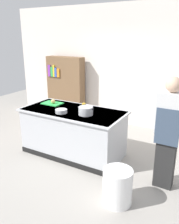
% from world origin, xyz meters
% --- Properties ---
extents(ground_plane, '(10.00, 10.00, 0.00)m').
position_xyz_m(ground_plane, '(0.00, 0.00, 0.00)').
color(ground_plane, '#9E9991').
extents(back_wall, '(6.40, 0.12, 3.00)m').
position_xyz_m(back_wall, '(0.00, 2.10, 1.50)').
color(back_wall, silver).
rests_on(back_wall, ground_plane).
extents(counter_island, '(1.98, 0.98, 0.90)m').
position_xyz_m(counter_island, '(0.00, -0.00, 0.47)').
color(counter_island, '#B7BABF').
rests_on(counter_island, ground_plane).
extents(cutting_board, '(0.40, 0.28, 0.02)m').
position_xyz_m(cutting_board, '(-0.61, 0.15, 0.91)').
color(cutting_board, green).
rests_on(cutting_board, counter_island).
extents(onion, '(0.09, 0.09, 0.09)m').
position_xyz_m(onion, '(-0.57, 0.13, 0.97)').
color(onion, tan).
rests_on(onion, cutting_board).
extents(stock_pot, '(0.33, 0.26, 0.15)m').
position_xyz_m(stock_pot, '(0.34, -0.10, 0.97)').
color(stock_pot, '#B7BABF').
rests_on(stock_pot, counter_island).
extents(mixing_bowl, '(0.22, 0.22, 0.07)m').
position_xyz_m(mixing_bowl, '(-0.10, -0.24, 0.94)').
color(mixing_bowl, '#B7BABF').
rests_on(mixing_bowl, counter_island).
extents(juice_cup, '(0.07, 0.07, 0.10)m').
position_xyz_m(juice_cup, '(0.11, 0.22, 0.95)').
color(juice_cup, yellow).
rests_on(juice_cup, counter_island).
extents(trash_bin, '(0.41, 0.41, 0.52)m').
position_xyz_m(trash_bin, '(1.34, -0.92, 0.26)').
color(trash_bin, white).
rests_on(trash_bin, ground_plane).
extents(person_chef, '(0.38, 0.25, 1.72)m').
position_xyz_m(person_chef, '(1.80, -0.19, 0.91)').
color(person_chef, '#262626').
rests_on(person_chef, ground_plane).
extents(bookshelf, '(1.10, 0.31, 1.70)m').
position_xyz_m(bookshelf, '(-1.44, 1.80, 0.85)').
color(bookshelf, brown).
rests_on(bookshelf, ground_plane).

